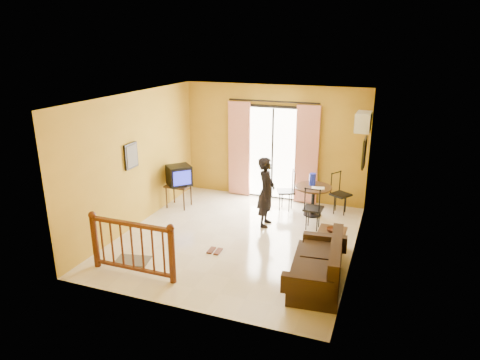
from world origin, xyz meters
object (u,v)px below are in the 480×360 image
(television, at_px, (179,175))
(coffee_table, at_px, (330,241))
(standing_person, at_px, (266,192))
(sofa, at_px, (320,268))
(dining_table, at_px, (313,193))

(television, bearing_deg, coffee_table, -62.98)
(television, height_order, standing_person, standing_person)
(sofa, bearing_deg, coffee_table, 84.55)
(standing_person, bearing_deg, coffee_table, -123.77)
(dining_table, distance_m, standing_person, 1.24)
(standing_person, bearing_deg, sofa, -145.94)
(dining_table, height_order, sofa, sofa)
(dining_table, relative_size, standing_person, 0.54)
(dining_table, distance_m, sofa, 2.93)
(sofa, bearing_deg, standing_person, 122.15)
(coffee_table, bearing_deg, standing_person, 149.82)
(standing_person, bearing_deg, dining_table, -46.60)
(television, distance_m, dining_table, 3.11)
(television, bearing_deg, sofa, -76.65)
(television, bearing_deg, dining_table, -34.39)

